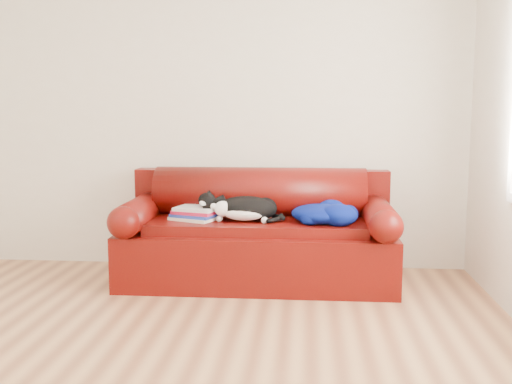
{
  "coord_description": "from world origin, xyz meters",
  "views": [
    {
      "loc": [
        0.9,
        -3.07,
        1.34
      ],
      "look_at": [
        0.53,
        1.35,
        0.73
      ],
      "focal_mm": 42.0,
      "sensor_mm": 36.0,
      "label": 1
    }
  ],
  "objects_px": {
    "sofa_base": "(258,252)",
    "book_stack": "(196,213)",
    "cat": "(246,209)",
    "blanket": "(323,213)"
  },
  "relations": [
    {
      "from": "sofa_base",
      "to": "cat",
      "type": "xyz_separation_m",
      "value": [
        -0.08,
        -0.09,
        0.35
      ]
    },
    {
      "from": "sofa_base",
      "to": "book_stack",
      "type": "bearing_deg",
      "value": -172.96
    },
    {
      "from": "sofa_base",
      "to": "book_stack",
      "type": "distance_m",
      "value": 0.57
    },
    {
      "from": "sofa_base",
      "to": "blanket",
      "type": "distance_m",
      "value": 0.61
    },
    {
      "from": "cat",
      "to": "blanket",
      "type": "distance_m",
      "value": 0.59
    },
    {
      "from": "sofa_base",
      "to": "blanket",
      "type": "relative_size",
      "value": 3.71
    },
    {
      "from": "blanket",
      "to": "book_stack",
      "type": "bearing_deg",
      "value": 177.84
    },
    {
      "from": "book_stack",
      "to": "cat",
      "type": "relative_size",
      "value": 0.62
    },
    {
      "from": "sofa_base",
      "to": "blanket",
      "type": "xyz_separation_m",
      "value": [
        0.5,
        -0.1,
        0.33
      ]
    },
    {
      "from": "book_stack",
      "to": "blanket",
      "type": "height_order",
      "value": "blanket"
    }
  ]
}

